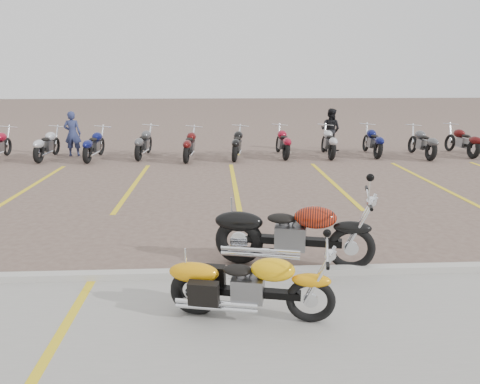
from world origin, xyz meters
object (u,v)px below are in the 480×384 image
object	(u,v)px
flame_cruiser	(290,236)
person_a	(73,134)
yellow_cruiser	(248,287)
person_b	(330,130)

from	to	relation	value
flame_cruiser	person_a	bearing A→B (deg)	134.41
yellow_cruiser	flame_cruiser	bearing A→B (deg)	75.94
flame_cruiser	person_a	distance (m)	12.17
flame_cruiser	yellow_cruiser	bearing A→B (deg)	-102.65
yellow_cruiser	person_a	xyz separation A→B (m)	(-5.49, 11.97, 0.40)
yellow_cruiser	flame_cruiser	size ratio (longest dim) A/B	0.83
yellow_cruiser	person_b	bearing A→B (deg)	84.24
yellow_cruiser	person_a	bearing A→B (deg)	126.75
flame_cruiser	person_a	size ratio (longest dim) A/B	1.49
person_a	person_b	distance (m)	9.56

